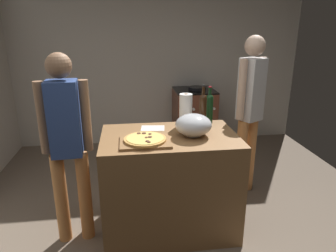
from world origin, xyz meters
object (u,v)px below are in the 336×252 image
at_px(stove, 194,119).
at_px(person_in_stripes, 67,139).
at_px(person_in_red, 250,107).
at_px(pizza, 145,139).
at_px(mixing_bowl, 193,125).
at_px(wine_bottle_amber, 209,107).
at_px(wine_bottle_green, 203,109).
at_px(paper_towel_roll, 186,110).

bearing_deg(stove, person_in_stripes, -126.94).
height_order(stove, person_in_red, person_in_red).
bearing_deg(person_in_stripes, pizza, -8.52).
distance_m(mixing_bowl, person_in_red, 0.91).
bearing_deg(wine_bottle_amber, person_in_stripes, -164.98).
height_order(wine_bottle_amber, stove, wine_bottle_amber).
bearing_deg(pizza, wine_bottle_green, 32.02).
height_order(mixing_bowl, wine_bottle_green, wine_bottle_green).
xyz_separation_m(paper_towel_roll, person_in_red, (0.73, 0.27, -0.07)).
distance_m(wine_bottle_amber, stove, 1.74).
relative_size(paper_towel_roll, wine_bottle_amber, 0.84).
bearing_deg(wine_bottle_amber, person_in_red, 26.29).
distance_m(stove, person_in_stripes, 2.49).
xyz_separation_m(pizza, person_in_red, (1.13, 0.68, 0.05)).
bearing_deg(paper_towel_roll, person_in_stripes, -163.12).
bearing_deg(mixing_bowl, wine_bottle_amber, 55.40).
distance_m(stove, person_in_red, 1.50).
bearing_deg(person_in_red, wine_bottle_green, -150.34).
bearing_deg(pizza, mixing_bowl, 15.22).
bearing_deg(paper_towel_roll, person_in_red, 20.50).
xyz_separation_m(wine_bottle_amber, person_in_stripes, (-1.25, -0.34, -0.13)).
height_order(wine_bottle_green, person_in_red, person_in_red).
relative_size(pizza, person_in_red, 0.20).
bearing_deg(wine_bottle_amber, paper_towel_roll, -173.62).
distance_m(paper_towel_roll, wine_bottle_green, 0.16).
xyz_separation_m(pizza, stove, (0.85, 2.04, -0.48)).
bearing_deg(person_in_red, wine_bottle_amber, -153.71).
height_order(mixing_bowl, person_in_red, person_in_red).
relative_size(mixing_bowl, paper_towel_roll, 1.03).
distance_m(wine_bottle_green, stove, 1.84).
xyz_separation_m(wine_bottle_green, person_in_stripes, (-1.17, -0.25, -0.14)).
relative_size(wine_bottle_green, stove, 0.41).
distance_m(wine_bottle_amber, wine_bottle_green, 0.12).
xyz_separation_m(wine_bottle_amber, stove, (0.22, 1.62, -0.61)).
distance_m(mixing_bowl, paper_towel_roll, 0.30).
xyz_separation_m(paper_towel_roll, wine_bottle_amber, (0.23, 0.03, 0.01)).
relative_size(pizza, mixing_bowl, 1.10).
height_order(paper_towel_roll, person_in_stripes, person_in_stripes).
bearing_deg(mixing_bowl, pizza, -164.78).
distance_m(paper_towel_roll, person_in_stripes, 1.07).
distance_m(paper_towel_roll, person_in_red, 0.78).
bearing_deg(wine_bottle_amber, pizza, -145.87).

